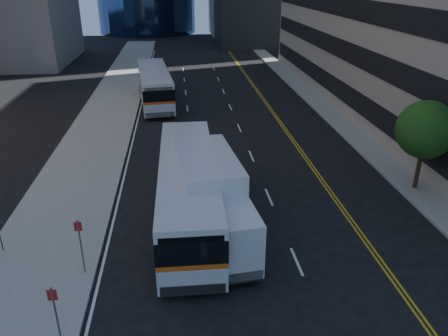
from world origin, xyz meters
name	(u,v)px	position (x,y,z in m)	size (l,w,h in m)	color
ground	(297,293)	(0.00, 0.00, 0.00)	(160.00, 160.00, 0.00)	black
sidewalk_west	(109,113)	(-10.50, 25.00, 0.07)	(5.00, 90.00, 0.15)	gray
sidewalk_east	(322,107)	(9.00, 25.00, 0.07)	(2.00, 90.00, 0.15)	gray
street_tree	(426,130)	(9.00, 8.00, 3.64)	(3.20, 3.20, 5.10)	#332114
bus_front	(188,189)	(-4.00, 6.06, 1.73)	(2.78, 12.31, 3.17)	silver
bus_rear	(154,85)	(-6.50, 28.44, 1.71)	(3.92, 12.39, 3.14)	silver
box_truck	(211,200)	(-3.02, 4.34, 1.97)	(3.54, 8.05, 3.73)	silver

